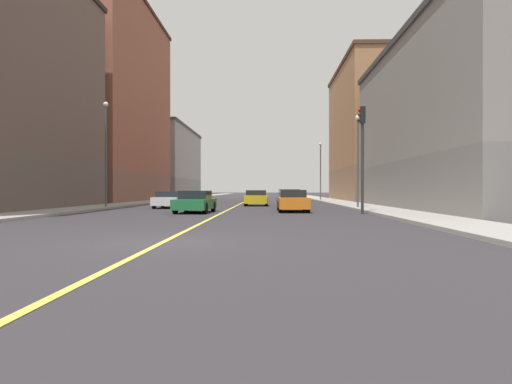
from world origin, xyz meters
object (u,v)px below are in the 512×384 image
Objects in this scene: car_green at (195,202)px; car_blue at (289,198)px; building_right_distant at (166,163)px; street_lamp_left_near at (358,150)px; car_orange at (293,201)px; car_white at (170,200)px; building_left_near at (461,123)px; building_left_mid at (376,133)px; street_lamp_left_far at (321,165)px; traffic_light_left_near at (362,144)px; car_yellow at (256,198)px; building_right_midblock at (111,103)px; street_lamp_right_near at (106,143)px.

car_blue is at bearing 57.97° from car_green.
car_green is (-5.92, -9.46, -0.05)m from car_blue.
car_green is at bearing -75.61° from building_right_distant.
building_right_distant is 54.47m from street_lamp_left_near.
car_orange reaches higher than car_white.
car_orange is 0.96× the size of car_white.
car_green is (-17.10, -4.04, -5.16)m from building_left_near.
building_left_mid is 7.60m from street_lamp_left_far.
traffic_light_left_near reaches higher than car_green.
car_yellow is (-2.65, 2.28, -0.03)m from car_blue.
car_blue is at bearing -120.01° from building_left_mid.
building_right_midblock is at bearing -90.00° from building_right_distant.
building_left_mid is at bearing 51.00° from car_yellow.
car_white is at bearing 171.72° from building_left_near.
car_blue is 1.03× the size of car_orange.
car_green reaches higher than car_white.
street_lamp_right_near is at bearing 162.45° from car_orange.
street_lamp_right_near reaches higher than car_blue.
street_lamp_right_near reaches higher than car_white.
building_right_midblock is 5.38× the size of car_blue.
building_left_mid is 34.33m from car_green.
traffic_light_left_near is 1.34× the size of car_green.
car_orange is (-11.31, -27.41, -7.42)m from building_left_mid.
building_right_distant is 5.90× the size of car_green.
street_lamp_left_near is (-6.59, -23.54, -4.01)m from building_left_mid.
building_left_mid is at bearing 90.00° from building_left_near.
building_right_distant is 5.94× the size of car_orange.
street_lamp_left_far reaches higher than traffic_light_left_near.
car_green is at bearing -61.72° from building_right_midblock.
building_right_midblock is 36.47m from traffic_light_left_near.
building_right_midblock is at bearing 140.51° from car_blue.
building_left_mid reaches higher than car_orange.
building_right_midblock reaches higher than car_blue.
street_lamp_right_near reaches higher than street_lamp_left_near.
street_lamp_right_near is 6.02m from car_white.
car_blue is 1.02× the size of car_green.
building_right_distant is (-0.00, 28.22, -5.26)m from building_right_midblock.
street_lamp_right_near is at bearing -82.25° from building_right_distant.
car_blue is 11.15m from car_green.
building_left_mid is 4.52× the size of car_green.
building_right_midblock is 4.10× the size of traffic_light_left_near.
building_left_mid reaches higher than traffic_light_left_near.
car_orange is (-11.31, -2.64, -5.13)m from building_left_near.
car_yellow reaches higher than car_green.
building_left_near is at bearing -3.49° from street_lamp_right_near.
car_green is (-9.49, 1.27, -3.22)m from traffic_light_left_near.
car_green is 1.01× the size of car_orange.
traffic_light_left_near is at bearing -35.81° from car_orange.
car_orange is at bearing 13.66° from car_green.
car_blue reaches higher than car_yellow.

